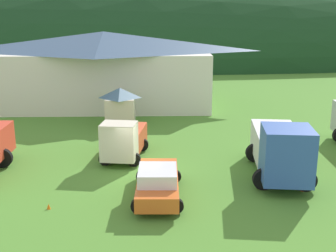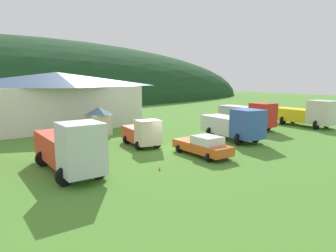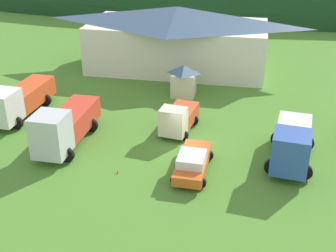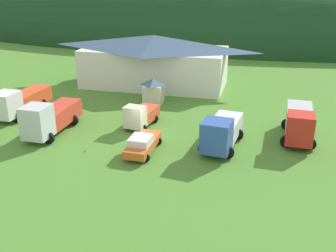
# 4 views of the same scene
# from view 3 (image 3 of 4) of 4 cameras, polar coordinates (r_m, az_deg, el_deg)

# --- Properties ---
(ground_plane) EXTENTS (200.00, 200.00, 0.00)m
(ground_plane) POSITION_cam_3_polar(r_m,az_deg,el_deg) (33.51, 2.20, -2.74)
(ground_plane) COLOR #4C842D
(depot_building) EXTENTS (20.47, 9.38, 6.86)m
(depot_building) POSITION_cam_3_polar(r_m,az_deg,el_deg) (48.87, 1.22, 11.35)
(depot_building) COLOR white
(depot_building) RESTS_ON ground
(play_shed_cream) EXTENTS (2.38, 2.19, 3.04)m
(play_shed_cream) POSITION_cam_3_polar(r_m,az_deg,el_deg) (42.07, 2.05, 5.94)
(play_shed_cream) COLOR beige
(play_shed_cream) RESTS_ON ground
(heavy_rig_white) EXTENTS (3.30, 8.14, 3.18)m
(heavy_rig_white) POSITION_cam_3_polar(r_m,az_deg,el_deg) (39.72, -18.77, 3.24)
(heavy_rig_white) COLOR white
(heavy_rig_white) RESTS_ON ground
(tow_truck_silver) EXTENTS (3.19, 7.98, 3.57)m
(tow_truck_silver) POSITION_cam_3_polar(r_m,az_deg,el_deg) (33.76, -13.24, 0.03)
(tow_truck_silver) COLOR silver
(tow_truck_silver) RESTS_ON ground
(light_truck_cream) EXTENTS (2.86, 5.01, 2.54)m
(light_truck_cream) POSITION_cam_3_polar(r_m,az_deg,el_deg) (35.19, 1.30, 1.03)
(light_truck_cream) COLOR beige
(light_truck_cream) RESTS_ON ground
(box_truck_blue) EXTENTS (3.66, 7.23, 3.25)m
(box_truck_blue) POSITION_cam_3_polar(r_m,az_deg,el_deg) (31.83, 15.69, -2.15)
(box_truck_blue) COLOR #3356AD
(box_truck_blue) RESTS_ON ground
(service_pickup_orange) EXTENTS (2.46, 5.31, 1.66)m
(service_pickup_orange) POSITION_cam_3_polar(r_m,az_deg,el_deg) (30.09, 3.20, -4.65)
(service_pickup_orange) COLOR orange
(service_pickup_orange) RESTS_ON ground
(traffic_cone_near_pickup) EXTENTS (0.36, 0.36, 0.53)m
(traffic_cone_near_pickup) POSITION_cam_3_polar(r_m,az_deg,el_deg) (30.57, -6.50, -6.08)
(traffic_cone_near_pickup) COLOR orange
(traffic_cone_near_pickup) RESTS_ON ground
(traffic_cone_mid_row) EXTENTS (0.36, 0.36, 0.60)m
(traffic_cone_mid_row) POSITION_cam_3_polar(r_m,az_deg,el_deg) (31.07, 16.76, -6.58)
(traffic_cone_mid_row) COLOR orange
(traffic_cone_mid_row) RESTS_ON ground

